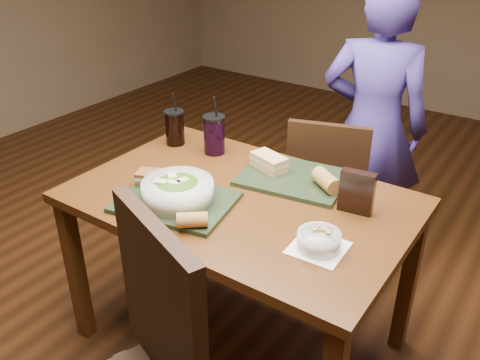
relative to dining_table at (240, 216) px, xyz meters
name	(u,v)px	position (x,y,z in m)	size (l,w,h in m)	color
ground	(240,338)	(0.00, 0.00, -0.66)	(6.00, 6.00, 0.00)	#381C0B
dining_table	(240,216)	(0.00, 0.00, 0.00)	(1.30, 0.85, 0.75)	#4E290F
chair_far	(332,192)	(0.10, 0.67, -0.17)	(0.48, 0.49, 0.88)	black
diner	(373,128)	(0.16, 0.97, 0.09)	(0.55, 0.36, 1.49)	#3E2D7D
tray_near	(176,202)	(-0.16, -0.19, 0.10)	(0.42, 0.32, 0.02)	black
tray_far	(293,178)	(0.10, 0.23, 0.10)	(0.42, 0.32, 0.02)	black
salad_bowl	(178,190)	(-0.15, -0.19, 0.15)	(0.27, 0.27, 0.09)	silver
soup_bowl	(319,240)	(0.41, -0.14, 0.12)	(0.18, 0.18, 0.07)	white
sandwich_near	(151,178)	(-0.33, -0.14, 0.13)	(0.13, 0.12, 0.05)	#593819
sandwich_far	(269,162)	(-0.01, 0.23, 0.14)	(0.17, 0.13, 0.06)	tan
baguette_near	(192,220)	(0.00, -0.29, 0.13)	(0.05, 0.05, 0.11)	#AD7533
baguette_far	(326,181)	(0.26, 0.22, 0.14)	(0.07, 0.07, 0.13)	#AD7533
cup_cola	(175,127)	(-0.53, 0.24, 0.17)	(0.09, 0.09, 0.25)	black
cup_berry	(214,134)	(-0.32, 0.26, 0.18)	(0.10, 0.10, 0.27)	black
chip_bag	(357,192)	(0.41, 0.15, 0.17)	(0.12, 0.04, 0.16)	black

